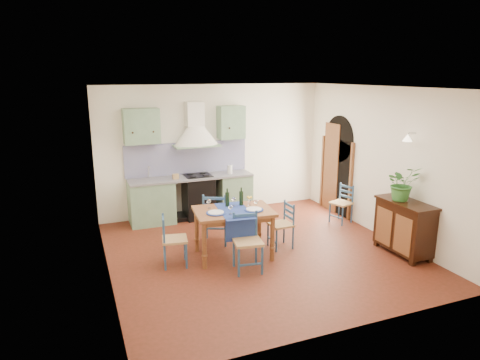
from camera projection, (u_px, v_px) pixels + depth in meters
name	position (u px, v px, depth m)	size (l,w,h in m)	color
floor	(259.00, 252.00, 7.43)	(5.00, 5.00, 0.00)	#401C0D
back_wall	(196.00, 169.00, 9.07)	(5.00, 0.96, 2.80)	silver
right_wall	(372.00, 163.00, 8.25)	(0.26, 5.00, 2.80)	silver
left_wall	(103.00, 188.00, 6.20)	(0.04, 5.00, 2.80)	silver
ceiling	(261.00, 87.00, 6.75)	(5.00, 5.00, 0.01)	white
dining_table	(234.00, 215.00, 7.11)	(1.37, 1.05, 1.13)	brown
chair_near	(247.00, 241.00, 6.66)	(0.49, 0.49, 0.92)	navy
chair_far	(215.00, 217.00, 7.71)	(0.59, 0.59, 0.96)	navy
chair_left	(173.00, 240.00, 6.82)	(0.45, 0.45, 0.84)	navy
chair_right	(282.00, 225.00, 7.55)	(0.39, 0.39, 0.82)	navy
chair_spare	(342.00, 203.00, 8.84)	(0.47, 0.47, 0.79)	navy
sideboard	(404.00, 226.00, 7.25)	(0.50, 1.05, 0.94)	black
potted_plant	(402.00, 183.00, 7.15)	(0.53, 0.46, 0.59)	#316E2C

